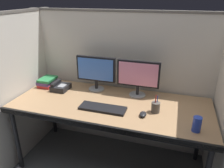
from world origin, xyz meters
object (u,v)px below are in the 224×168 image
Objects in this scene: pen_cup at (156,107)px; desk_phone at (60,87)px; monitor_left at (96,71)px; soda_can at (197,124)px; desk at (110,108)px; keyboard_main at (103,108)px; computer_mouse at (143,114)px; monitor_right at (138,76)px; book_stack at (47,82)px.

pen_cup is 1.08m from desk_phone.
monitor_left is 0.44m from desk_phone.
soda_can is at bearing -30.73° from pen_cup.
soda_can is at bearing -26.38° from monitor_left.
desk is 4.42× the size of keyboard_main.
monitor_left is 2.53× the size of pen_cup.
computer_mouse is (0.37, -0.01, 0.01)m from keyboard_main.
soda_can reaches higher than desk_phone.
keyboard_main is 2.53× the size of pen_cup.
monitor_right is 1.05m from book_stack.
monitor_left reaches higher than pen_cup.
monitor_left is 0.50m from keyboard_main.
soda_can is 0.57× the size of book_stack.
desk_phone reaches higher than computer_mouse.
monitor_left is at bearing 153.62° from soda_can.
monitor_left is at bearing 118.43° from keyboard_main.
monitor_left is 0.74m from computer_mouse.
desk is at bearing -14.25° from book_stack.
soda_can is at bearing -13.05° from computer_mouse.
computer_mouse is 0.51× the size of desk_phone.
desk is 0.65m from desk_phone.
desk is 8.86× the size of book_stack.
computer_mouse is (0.59, -0.40, -0.20)m from monitor_left.
soda_can is at bearing -16.77° from desk.
keyboard_main is 2.01× the size of book_stack.
computer_mouse is (0.13, -0.39, -0.20)m from monitor_right.
desk_phone is (-1.06, 0.18, -0.02)m from pen_cup.
computer_mouse reaches higher than desk.
soda_can reaches higher than computer_mouse.
keyboard_main is at bearing -168.84° from pen_cup.
book_stack is at bearing 163.64° from computer_mouse.
desk_phone is (-0.84, -0.11, -0.18)m from monitor_right.
monitor_right is at bearing 108.04° from computer_mouse.
computer_mouse is 0.14m from pen_cup.
desk is 11.19× the size of pen_cup.
computer_mouse is 1.01m from desk_phone.
book_stack reaches higher than desk_phone.
monitor_right is at bearing -1.91° from monitor_left.
desk is at bearing 175.66° from pen_cup.
keyboard_main is 0.48m from pen_cup.
keyboard_main is 2.26× the size of desk_phone.
soda_can is (0.43, -0.10, 0.04)m from computer_mouse.
monitor_left is at bearing 6.21° from book_stack.
monitor_left is 2.26× the size of desk_phone.
monitor_left reaches higher than book_stack.
pen_cup is 0.79× the size of book_stack.
monitor_right is (0.21, 0.26, 0.27)m from desk.
computer_mouse is 0.79× the size of soda_can.
desk is at bearing -13.50° from desk_phone.
pen_cup is 0.89× the size of desk_phone.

